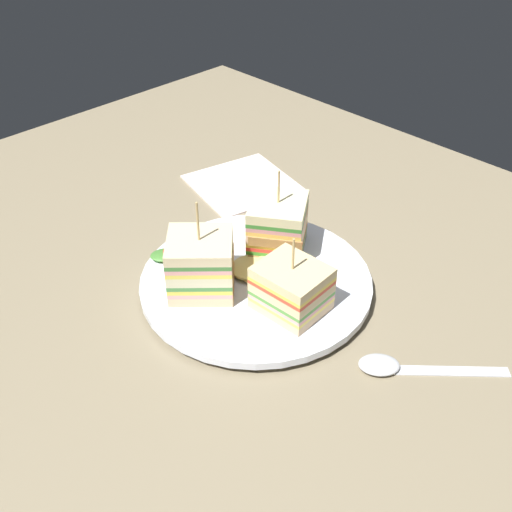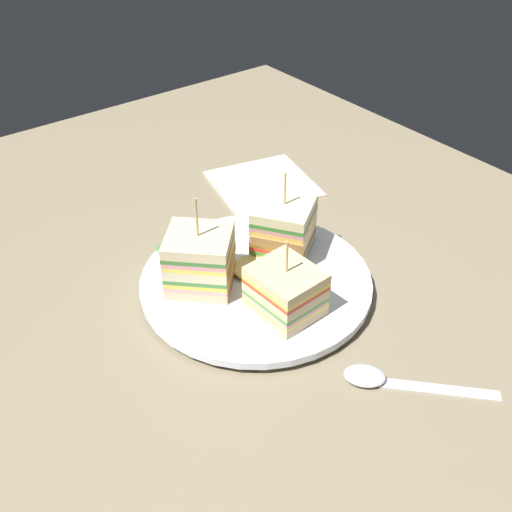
% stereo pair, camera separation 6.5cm
% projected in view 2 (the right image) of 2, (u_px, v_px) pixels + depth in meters
% --- Properties ---
extents(ground_plane, '(1.10, 0.90, 0.02)m').
position_uv_depth(ground_plane, '(256.00, 295.00, 0.68)').
color(ground_plane, '#7F7258').
extents(plate, '(0.25, 0.25, 0.02)m').
position_uv_depth(plate, '(256.00, 282.00, 0.67)').
color(plate, white).
rests_on(plate, ground_plane).
extents(sandwich_wedge_0, '(0.09, 0.09, 0.10)m').
position_uv_depth(sandwich_wedge_0, '(284.00, 228.00, 0.69)').
color(sandwich_wedge_0, '#CFBF8A').
rests_on(sandwich_wedge_0, plate).
extents(sandwich_wedge_1, '(0.09, 0.09, 0.11)m').
position_uv_depth(sandwich_wedge_1, '(200.00, 260.00, 0.64)').
color(sandwich_wedge_1, beige).
rests_on(sandwich_wedge_1, plate).
extents(sandwich_wedge_2, '(0.07, 0.06, 0.09)m').
position_uv_depth(sandwich_wedge_2, '(285.00, 291.00, 0.61)').
color(sandwich_wedge_2, '#E9C08D').
rests_on(sandwich_wedge_2, plate).
extents(chip_pile, '(0.07, 0.07, 0.02)m').
position_uv_depth(chip_pile, '(258.00, 268.00, 0.67)').
color(chip_pile, '#D8BA69').
rests_on(chip_pile, plate).
extents(salad_garnish, '(0.05, 0.08, 0.01)m').
position_uv_depth(salad_garnish, '(186.00, 246.00, 0.70)').
color(salad_garnish, '#559A36').
rests_on(salad_garnish, plate).
extents(spoon, '(0.12, 0.12, 0.01)m').
position_uv_depth(spoon, '(380.00, 380.00, 0.56)').
color(spoon, silver).
rests_on(spoon, ground_plane).
extents(napkin, '(0.16, 0.16, 0.01)m').
position_uv_depth(napkin, '(263.00, 183.00, 0.86)').
color(napkin, silver).
rests_on(napkin, ground_plane).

